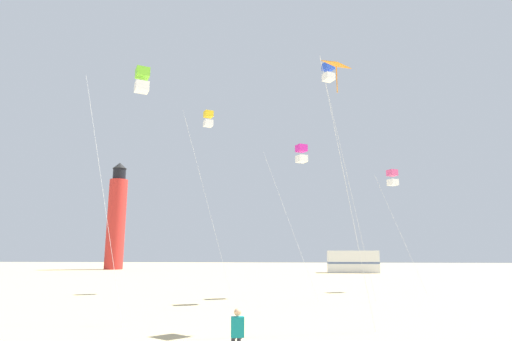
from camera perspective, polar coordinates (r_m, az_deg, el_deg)
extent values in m
cube|color=#147F84|center=(11.71, -2.57, -20.82)|extent=(0.38, 0.29, 0.52)
sphere|color=#D8A87F|center=(11.65, -2.56, -18.97)|extent=(0.20, 0.20, 0.20)
cylinder|color=#2D2D38|center=(11.94, -2.27, -21.80)|extent=(0.21, 0.38, 0.13)
cylinder|color=#2D2D38|center=(11.92, -3.10, -21.81)|extent=(0.21, 0.38, 0.13)
cylinder|color=silver|center=(27.56, -6.92, -3.88)|extent=(3.41, 0.67, 12.22)
cube|color=yellow|center=(30.72, -6.60, 7.74)|extent=(0.82, 0.82, 0.44)
cube|color=white|center=(30.50, -6.63, 6.50)|extent=(0.82, 0.82, 0.44)
cylinder|color=silver|center=(29.65, 19.27, -8.02)|extent=(2.87, 0.24, 7.94)
cube|color=#E54C8C|center=(31.54, 18.33, -0.32)|extent=(0.82, 0.82, 0.44)
cube|color=white|center=(31.42, 18.40, -1.57)|extent=(0.82, 0.82, 0.44)
cylinder|color=silver|center=(15.14, 12.33, -1.90)|extent=(1.58, 0.16, 10.04)
cube|color=orange|center=(17.37, 11.04, 14.22)|extent=(1.22, 1.22, 0.40)
cylinder|color=orange|center=(17.10, 11.12, 12.25)|extent=(0.04, 0.04, 1.10)
cylinder|color=silver|center=(23.47, 12.50, -0.67)|extent=(2.71, 1.38, 13.64)
cube|color=blue|center=(26.87, 9.96, 13.97)|extent=(0.82, 0.82, 0.44)
cube|color=white|center=(26.58, 10.01, 12.60)|extent=(0.82, 0.82, 0.44)
cylinder|color=silver|center=(24.47, 4.57, -6.97)|extent=(3.10, 1.77, 8.86)
cube|color=#D826A5|center=(26.78, 6.30, 3.07)|extent=(0.82, 0.82, 0.44)
cube|color=white|center=(26.61, 6.33, 1.61)|extent=(0.82, 0.82, 0.44)
cylinder|color=silver|center=(17.89, -20.52, -2.07)|extent=(3.08, 1.67, 10.51)
cube|color=#72D12D|center=(20.49, -15.43, 12.88)|extent=(0.82, 0.82, 0.44)
cube|color=white|center=(20.22, -15.54, 11.06)|extent=(0.82, 0.82, 0.44)
cylinder|color=red|center=(68.79, -18.80, -6.98)|extent=(2.80, 2.80, 14.00)
cylinder|color=black|center=(69.73, -18.39, -0.50)|extent=(2.00, 2.00, 1.80)
cone|color=black|center=(69.99, -18.32, 0.63)|extent=(2.20, 2.20, 1.00)
cube|color=white|center=(55.91, 13.25, -12.18)|extent=(6.43, 2.39, 2.80)
cube|color=#4C608C|center=(55.92, 13.26, -12.32)|extent=(6.47, 2.43, 0.24)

